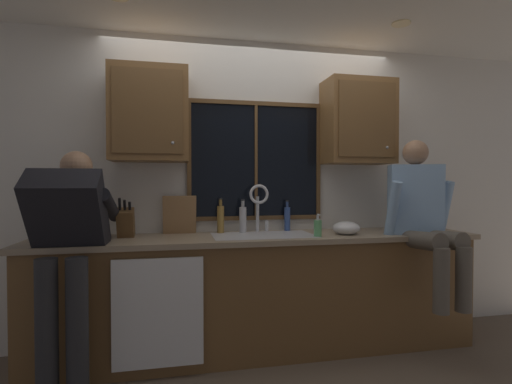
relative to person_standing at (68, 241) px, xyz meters
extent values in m
cube|color=silver|center=(1.34, 0.67, 0.32)|extent=(5.81, 0.12, 2.55)
cylinder|color=#FFEAB2|center=(2.36, 0.01, 1.59)|extent=(0.14, 0.14, 0.01)
cube|color=black|center=(1.35, 0.60, 0.57)|extent=(1.10, 0.02, 0.95)
cube|color=brown|center=(1.35, 0.59, 1.06)|extent=(1.17, 0.02, 0.04)
cube|color=brown|center=(1.35, 0.59, 0.07)|extent=(1.17, 0.02, 0.04)
cube|color=brown|center=(0.78, 0.59, 0.57)|extent=(0.03, 0.02, 0.95)
cube|color=brown|center=(1.92, 0.59, 0.57)|extent=(0.03, 0.02, 0.95)
cube|color=brown|center=(1.35, 0.59, 0.57)|extent=(0.02, 0.02, 0.95)
cube|color=brown|center=(1.34, 0.32, -0.52)|extent=(3.41, 0.58, 0.88)
cube|color=gray|center=(1.34, 0.30, -0.06)|extent=(3.47, 0.62, 0.04)
cube|color=white|center=(0.56, 0.00, -0.50)|extent=(0.60, 0.02, 0.74)
cube|color=brown|center=(0.48, 0.45, 0.90)|extent=(0.59, 0.33, 0.72)
cube|color=brown|center=(0.48, 0.27, 0.90)|extent=(0.51, 0.01, 0.62)
sphere|color=#B2B2B7|center=(0.65, 0.27, 0.67)|extent=(0.02, 0.02, 0.02)
cube|color=brown|center=(2.22, 0.45, 0.90)|extent=(0.59, 0.33, 0.72)
cube|color=brown|center=(2.22, 0.27, 0.90)|extent=(0.51, 0.01, 0.62)
sphere|color=#B2B2B7|center=(2.40, 0.27, 0.67)|extent=(0.02, 0.02, 0.02)
cube|color=#B7B7BC|center=(1.35, 0.31, -0.05)|extent=(0.80, 0.46, 0.02)
cube|color=#9C9CA0|center=(1.15, 0.31, -0.15)|extent=(0.36, 0.42, 0.20)
cube|color=#9C9CA0|center=(1.55, 0.31, -0.15)|extent=(0.36, 0.42, 0.20)
cube|color=#B7B7BC|center=(1.35, 0.31, -0.15)|extent=(0.04, 0.42, 0.20)
cylinder|color=silver|center=(1.35, 0.53, 0.11)|extent=(0.03, 0.03, 0.30)
torus|color=silver|center=(1.35, 0.47, 0.28)|extent=(0.16, 0.02, 0.16)
cylinder|color=silver|center=(1.43, 0.53, 0.01)|extent=(0.03, 0.03, 0.09)
cylinder|color=#262628|center=(-0.08, -0.15, -0.52)|extent=(0.13, 0.13, 0.88)
cylinder|color=#262628|center=(0.09, -0.15, -0.52)|extent=(0.13, 0.13, 0.88)
cube|color=black|center=(0.00, 0.01, 0.16)|extent=(0.44, 0.51, 0.60)
sphere|color=#A57A5B|center=(0.00, 0.23, 0.49)|extent=(0.21, 0.21, 0.21)
cylinder|color=black|center=(-0.22, 0.19, 0.21)|extent=(0.09, 0.52, 0.26)
cylinder|color=black|center=(0.22, 0.19, 0.21)|extent=(0.09, 0.52, 0.26)
cylinder|color=#595147|center=(2.49, -0.08, -0.06)|extent=(0.14, 0.43, 0.16)
cylinder|color=#595147|center=(2.67, -0.08, -0.06)|extent=(0.14, 0.43, 0.16)
cylinder|color=#595147|center=(2.49, -0.30, -0.31)|extent=(0.11, 0.11, 0.46)
cylinder|color=#595147|center=(2.67, -0.30, -0.31)|extent=(0.11, 0.11, 0.46)
cube|color=#8CB2DB|center=(2.58, 0.14, 0.24)|extent=(0.44, 0.33, 0.56)
sphere|color=#A57A5B|center=(2.58, 0.14, 0.62)|extent=(0.20, 0.20, 0.20)
cylinder|color=#8CB2DB|center=(2.35, 0.09, 0.16)|extent=(0.08, 0.20, 0.47)
cylinder|color=#8CB2DB|center=(2.81, 0.09, 0.16)|extent=(0.08, 0.20, 0.47)
cube|color=brown|center=(0.30, 0.40, 0.07)|extent=(0.12, 0.18, 0.25)
cylinder|color=black|center=(0.27, 0.34, 0.22)|extent=(0.02, 0.05, 0.09)
cylinder|color=black|center=(0.30, 0.34, 0.21)|extent=(0.02, 0.04, 0.08)
cylinder|color=black|center=(0.34, 0.34, 0.20)|extent=(0.02, 0.04, 0.06)
cube|color=#997047|center=(0.70, 0.53, 0.12)|extent=(0.27, 0.09, 0.31)
ellipsoid|color=silver|center=(2.02, 0.23, 0.01)|extent=(0.22, 0.22, 0.11)
cylinder|color=#59A566|center=(1.75, 0.15, 0.02)|extent=(0.06, 0.06, 0.13)
cylinder|color=silver|center=(1.75, 0.15, 0.11)|extent=(0.02, 0.02, 0.04)
cylinder|color=silver|center=(1.75, 0.13, 0.13)|extent=(0.01, 0.04, 0.01)
cylinder|color=#334C8C|center=(1.62, 0.55, 0.06)|extent=(0.05, 0.05, 0.20)
cylinder|color=navy|center=(1.62, 0.55, 0.19)|extent=(0.02, 0.02, 0.05)
cylinder|color=black|center=(1.62, 0.55, 0.22)|extent=(0.03, 0.03, 0.01)
cylinder|color=olive|center=(1.04, 0.51, 0.07)|extent=(0.06, 0.06, 0.22)
cylinder|color=brown|center=(1.04, 0.51, 0.21)|extent=(0.03, 0.03, 0.06)
cylinder|color=black|center=(1.04, 0.51, 0.24)|extent=(0.03, 0.03, 0.01)
cylinder|color=#B7B7BC|center=(1.22, 0.50, 0.07)|extent=(0.06, 0.06, 0.21)
cylinder|color=#929296|center=(1.22, 0.50, 0.20)|extent=(0.03, 0.03, 0.05)
cylinder|color=black|center=(1.22, 0.50, 0.23)|extent=(0.03, 0.03, 0.01)
camera|label=1|loc=(0.68, -2.63, 0.37)|focal=26.82mm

